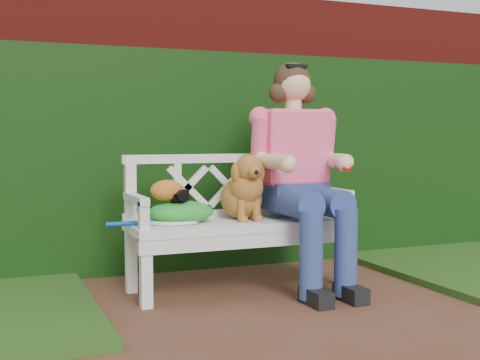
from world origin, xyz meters
name	(u,v)px	position (x,y,z in m)	size (l,w,h in m)	color
ground	(315,322)	(0.00, 0.00, 0.00)	(60.00, 60.00, 0.00)	#562A19
brick_wall	(205,129)	(0.00, 1.90, 1.10)	(10.00, 0.30, 2.20)	maroon
ivy_hedge	(214,160)	(0.00, 1.68, 0.85)	(10.00, 0.18, 1.70)	#0D370A
garden_bench	(240,255)	(-0.11, 0.86, 0.24)	(1.58, 0.60, 0.48)	white
seated_woman	(297,171)	(0.31, 0.84, 0.81)	(0.68, 0.91, 1.61)	#EF4E73
dog	(243,186)	(-0.08, 0.88, 0.71)	(0.30, 0.41, 0.45)	olive
tennis_racket	(170,221)	(-0.60, 0.85, 0.50)	(0.64, 0.27, 0.03)	silver
green_bag	(181,211)	(-0.52, 0.88, 0.55)	(0.43, 0.33, 0.15)	green
camera_item	(178,195)	(-0.55, 0.84, 0.66)	(0.11, 0.08, 0.07)	black
baseball_glove	(167,190)	(-0.62, 0.86, 0.70)	(0.22, 0.16, 0.14)	#BC5D1C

